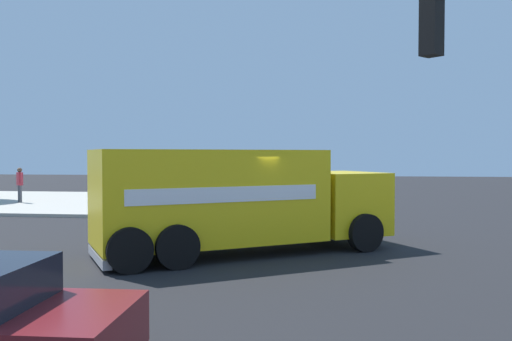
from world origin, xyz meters
TOP-DOWN VIEW (x-y plane):
  - ground_plane at (0.00, 0.00)m, footprint 100.00×100.00m
  - sidewalk_corner_near at (-12.67, -12.67)m, footprint 12.34×12.34m
  - delivery_truck at (0.22, 0.10)m, footprint 6.23×7.85m
  - pedestrian_near_corner at (-11.20, -12.84)m, footprint 0.39×0.42m

SIDE VIEW (x-z plane):
  - ground_plane at x=0.00m, z-range 0.00..0.00m
  - sidewalk_corner_near at x=-12.67m, z-range 0.00..0.14m
  - pedestrian_near_corner at x=-11.20m, z-range 0.27..2.02m
  - delivery_truck at x=0.22m, z-range 0.07..2.74m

